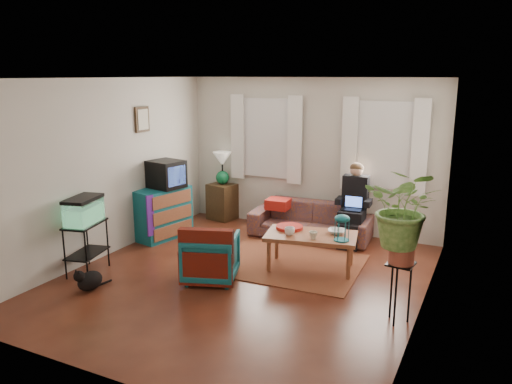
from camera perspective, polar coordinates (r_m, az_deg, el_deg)
The scene contains 31 objects.
floor at distance 6.72m, azimuth -1.53°, elevation -9.88°, with size 4.50×5.00×0.01m, color #4F2B14.
ceiling at distance 6.18m, azimuth -1.68°, elevation 12.88°, with size 4.50×5.00×0.01m, color white.
wall_back at distance 8.58m, azimuth 6.21°, elevation 4.21°, with size 4.50×0.01×2.60m, color silver.
wall_front at distance 4.35m, azimuth -17.17°, elevation -5.35°, with size 4.50×0.01×2.60m, color silver.
wall_left at distance 7.61m, azimuth -16.78°, elevation 2.56°, with size 0.01×5.00×2.60m, color silver.
wall_right at distance 5.66m, azimuth 19.00°, elevation -1.18°, with size 0.01×5.00×2.60m, color silver.
window_left at distance 8.82m, azimuth 1.30°, elevation 6.18°, with size 1.08×0.04×1.38m, color white.
window_right at distance 8.18m, azimuth 14.49°, elevation 5.20°, with size 1.08×0.04×1.38m, color white.
curtains_left at distance 8.75m, azimuth 1.07°, elevation 6.12°, with size 1.36×0.06×1.50m, color white.
curtains_right at distance 8.11m, azimuth 14.37°, elevation 5.13°, with size 1.36×0.06×1.50m, color white.
picture_frame at distance 8.14m, azimuth -12.83°, elevation 8.08°, with size 0.04×0.32×0.40m, color #3D2616.
area_rug at distance 7.20m, azimuth 3.74°, elevation -8.22°, with size 2.00×1.60×0.01m, color brown.
sofa at distance 8.29m, azimuth 6.23°, elevation -2.58°, with size 1.97×0.78×0.77m, color brown.
seated_person at distance 8.08m, azimuth 11.10°, elevation -1.71°, with size 0.49×0.61×1.17m, color black, non-canonical shape.
side_table at distance 9.33m, azimuth -3.81°, elevation -1.07°, with size 0.46×0.46×0.67m, color #3F2017.
table_lamp at distance 9.20m, azimuth -3.86°, elevation 2.66°, with size 0.34×0.34×0.61m, color white, non-canonical shape.
dresser at distance 8.37m, azimuth -10.61°, elevation -2.36°, with size 0.46×0.93×0.84m, color #12596E.
crt_tv at distance 8.26m, azimuth -10.23°, elevation 2.03°, with size 0.51×0.46×0.45m, color black.
aquarium_stand at distance 7.17m, azimuth -18.77°, elevation -6.09°, with size 0.35×0.63×0.70m, color black.
aquarium at distance 7.02m, azimuth -19.10°, elevation -1.96°, with size 0.31×0.57×0.37m, color #7FD899.
black_cat at distance 6.66m, azimuth -18.45°, elevation -9.38°, with size 0.24×0.36×0.31m, color black.
armchair at distance 6.60m, azimuth -5.18°, elevation -7.15°, with size 0.67×0.63×0.69m, color #116169.
serape_throw at distance 6.31m, azimuth -5.73°, elevation -6.76°, with size 0.69×0.16×0.57m, color #9E0A0A.
coffee_table at distance 6.98m, azimuth 6.27°, elevation -6.79°, with size 1.23×0.67×0.51m, color brown.
cup_a at distance 6.82m, azimuth 3.87°, elevation -4.49°, with size 0.14×0.14×0.11m, color white.
cup_b at distance 6.69m, azimuth 6.56°, elevation -4.94°, with size 0.11×0.11×0.11m, color beige.
bowl at distance 6.96m, azimuth 9.21°, elevation -4.48°, with size 0.24×0.24×0.06m, color white.
snack_tray at distance 7.10m, azimuth 3.84°, elevation -4.04°, with size 0.38×0.38×0.04m, color #B21414.
birdcage at distance 6.64m, azimuth 9.79°, elevation -4.02°, with size 0.20×0.20×0.36m, color #115B6B, non-canonical shape.
plant_stand at distance 5.72m, azimuth 16.00°, elevation -11.01°, with size 0.29×0.29×0.68m, color black.
potted_plant at distance 5.44m, azimuth 16.55°, elevation -3.15°, with size 0.78×0.67×0.87m, color #599947.
Camera 1 is at (2.88, -5.46, 2.65)m, focal length 35.00 mm.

